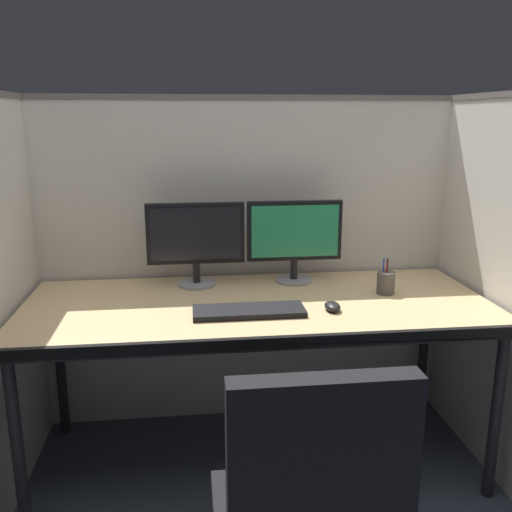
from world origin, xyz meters
TOP-DOWN VIEW (x-y plane):
  - ground_plane at (0.00, 0.00)m, footprint 8.00×8.00m
  - cubicle_partition_rear at (0.00, 0.74)m, footprint 2.21×0.06m
  - cubicle_partition_right at (0.99, 0.20)m, footprint 0.06×1.41m
  - desk at (0.00, 0.29)m, footprint 1.90×0.80m
  - monitor_left at (-0.24, 0.56)m, footprint 0.43×0.17m
  - monitor_right at (0.20, 0.56)m, footprint 0.43×0.17m
  - keyboard_main at (-0.05, 0.16)m, footprint 0.43×0.15m
  - computer_mouse at (0.28, 0.16)m, footprint 0.06×0.10m
  - pen_cup at (0.56, 0.34)m, footprint 0.08×0.08m

SIDE VIEW (x-z plane):
  - ground_plane at x=0.00m, z-range 0.00..0.00m
  - desk at x=0.00m, z-range 0.32..1.06m
  - keyboard_main at x=-0.05m, z-range 0.74..0.76m
  - computer_mouse at x=0.28m, z-range 0.74..0.77m
  - pen_cup at x=0.56m, z-range 0.71..0.87m
  - cubicle_partition_rear at x=0.00m, z-range 0.00..1.58m
  - cubicle_partition_right at x=0.99m, z-range 0.00..1.58m
  - monitor_left at x=-0.24m, z-range 0.77..1.14m
  - monitor_right at x=0.20m, z-range 0.77..1.14m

